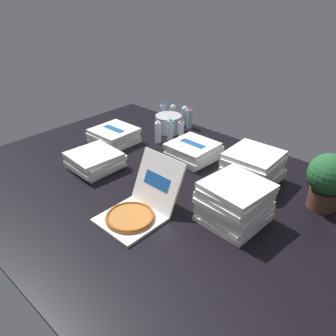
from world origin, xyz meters
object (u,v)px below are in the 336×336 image
pizza_stack_center_near (253,167)px  water_bottle_0 (189,118)px  water_bottle_6 (163,114)px  water_bottle_1 (184,116)px  water_bottle_4 (158,132)px  open_pizza_box (137,208)px  pizza_stack_right_mid (235,202)px  potted_plant (328,179)px  water_bottle_2 (173,115)px  pizza_stack_right_near (193,151)px  water_bottle_5 (170,130)px  ice_bucket (168,123)px  water_bottle_3 (181,131)px  pizza_stack_left_near (114,136)px

pizza_stack_center_near → water_bottle_0: 1.19m
water_bottle_6 → water_bottle_1: bearing=24.5°
water_bottle_0 → water_bottle_6: same height
water_bottle_4 → water_bottle_1: bearing=100.1°
open_pizza_box → pizza_stack_right_mid: open_pizza_box is taller
potted_plant → water_bottle_2: bearing=166.7°
water_bottle_4 → pizza_stack_right_near: bearing=-3.4°
pizza_stack_center_near → water_bottle_5: 1.02m
open_pizza_box → water_bottle_5: open_pizza_box is taller
pizza_stack_right_near → ice_bucket: bearing=152.6°
pizza_stack_right_near → water_bottle_5: water_bottle_5 is taller
open_pizza_box → water_bottle_3: bearing=117.3°
water_bottle_3 → pizza_stack_left_near: bearing=-134.9°
pizza_stack_left_near → open_pizza_box: bearing=-31.7°
water_bottle_0 → water_bottle_5: same height
pizza_stack_right_near → water_bottle_1: (-0.56, 0.53, 0.03)m
pizza_stack_right_mid → open_pizza_box: bearing=-140.8°
water_bottle_4 → potted_plant: size_ratio=0.54×
pizza_stack_right_near → ice_bucket: size_ratio=1.51×
open_pizza_box → pizza_stack_right_near: 0.95m
water_bottle_4 → water_bottle_0: bearing=91.3°
pizza_stack_right_near → water_bottle_0: (-0.48, 0.53, 0.03)m
pizza_stack_right_near → pizza_stack_right_mid: pizza_stack_right_mid is taller
water_bottle_0 → pizza_stack_left_near: bearing=-111.0°
water_bottle_4 → water_bottle_3: bearing=48.5°
pizza_stack_center_near → pizza_stack_right_near: 0.59m
water_bottle_1 → pizza_stack_left_near: bearing=-105.8°
ice_bucket → water_bottle_6: size_ratio=1.23×
water_bottle_0 → water_bottle_3: (0.16, -0.33, 0.00)m
water_bottle_0 → water_bottle_2: (-0.20, -0.04, 0.00)m
pizza_stack_center_near → potted_plant: bearing=3.8°
water_bottle_1 → water_bottle_2: same height
water_bottle_6 → potted_plant: 1.97m
potted_plant → water_bottle_6: bearing=168.9°
water_bottle_2 → water_bottle_6: size_ratio=1.00×
open_pizza_box → potted_plant: (0.88, 0.97, 0.16)m
ice_bucket → water_bottle_2: 0.21m
water_bottle_0 → potted_plant: bearing=-16.3°
pizza_stack_right_mid → water_bottle_3: pizza_stack_right_mid is taller
pizza_stack_center_near → water_bottle_1: size_ratio=1.88×
open_pizza_box → water_bottle_3: open_pizza_box is taller
open_pizza_box → pizza_stack_right_near: (-0.26, 0.92, 0.01)m
ice_bucket → water_bottle_0: size_ratio=1.23×
pizza_stack_right_mid → ice_bucket: size_ratio=1.56×
water_bottle_2 → water_bottle_4: 0.50m
potted_plant → water_bottle_3: bearing=174.2°
pizza_stack_center_near → water_bottle_2: size_ratio=1.88×
open_pizza_box → pizza_stack_center_near: bearing=70.4°
water_bottle_1 → water_bottle_6: bearing=-155.5°
open_pizza_box → water_bottle_4: bearing=127.6°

